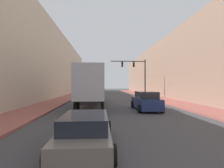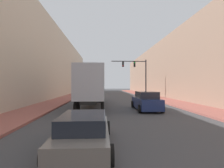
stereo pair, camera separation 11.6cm
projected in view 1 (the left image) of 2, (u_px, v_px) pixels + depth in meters
The scene contains 8 objects.
sidewalk_right at pixel (157, 98), 29.00m from camera, with size 3.28×80.00×0.15m.
sidewalk_left at pixel (64, 99), 28.05m from camera, with size 3.28×80.00×0.15m.
building_right at pixel (184, 67), 29.30m from camera, with size 6.00×80.00×10.67m.
building_left at pixel (35, 60), 27.78m from camera, with size 6.00×80.00×12.52m.
semi_truck at pixel (92, 85), 18.89m from camera, with size 2.45×12.08×4.01m.
sedan_car at pixel (85, 131), 6.58m from camera, with size 2.07×4.50×1.27m.
suv_car at pixel (146, 101), 16.17m from camera, with size 2.12×4.73×1.73m.
traffic_signal_gantry at pixel (137, 72), 29.82m from camera, with size 6.01×0.35×6.63m.
Camera 1 is at (-1.66, 1.52, 2.37)m, focal length 28.00 mm.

